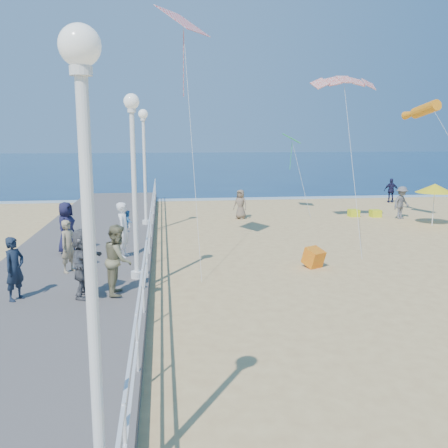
{
  "coord_description": "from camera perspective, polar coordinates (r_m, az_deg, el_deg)",
  "views": [
    {
      "loc": [
        -4.54,
        -14.49,
        4.61
      ],
      "look_at": [
        -2.5,
        2.0,
        1.6
      ],
      "focal_mm": 40.0,
      "sensor_mm": 36.0,
      "label": 1
    }
  ],
  "objects": [
    {
      "name": "kite_diamond_green",
      "position": [
        29.86,
        7.7,
        9.67
      ],
      "size": [
        1.21,
        1.32,
        0.56
      ],
      "primitive_type": "cube",
      "rotation": [
        0.49,
        0.0,
        1.41
      ],
      "color": "#29BF60"
    },
    {
      "name": "kite_windsock",
      "position": [
        27.45,
        22.05,
        12.06
      ],
      "size": [
        1.04,
        2.86,
        1.12
      ],
      "primitive_type": "cylinder",
      "rotation": [
        1.36,
        0.0,
        0.17
      ],
      "color": "orange"
    },
    {
      "name": "railing",
      "position": [
        14.88,
        -8.85,
        -2.9
      ],
      "size": [
        0.05,
        42.0,
        0.55
      ],
      "color": "white",
      "rests_on": "boardwalk"
    },
    {
      "name": "lamp_post_near",
      "position": [
        5.63,
        -15.24,
        0.21
      ],
      "size": [
        0.44,
        0.44,
        5.32
      ],
      "color": "white",
      "rests_on": "boardwalk"
    },
    {
      "name": "ground",
      "position": [
        15.86,
        9.97,
        -6.78
      ],
      "size": [
        160.0,
        160.0,
        0.0
      ],
      "primitive_type": "plane",
      "color": "#E7C179",
      "rests_on": "ground"
    },
    {
      "name": "beach_umbrella",
      "position": [
        27.31,
        22.95,
        3.78
      ],
      "size": [
        1.9,
        1.9,
        2.14
      ],
      "color": "white",
      "rests_on": "ground"
    },
    {
      "name": "beach_walker_a",
      "position": [
        29.04,
        19.63,
        2.32
      ],
      "size": [
        1.33,
        1.1,
        1.79
      ],
      "primitive_type": "imported",
      "rotation": [
        0.0,
        0.0,
        0.45
      ],
      "color": "#5E5E63",
      "rests_on": "ground"
    },
    {
      "name": "beach_walker_c",
      "position": [
        27.38,
        1.89,
        2.28
      ],
      "size": [
        0.94,
        0.88,
        1.61
      ],
      "primitive_type": "imported",
      "rotation": [
        0.0,
        0.0,
        -0.62
      ],
      "color": "#7C6955",
      "rests_on": "ground"
    },
    {
      "name": "boardwalk",
      "position": [
        15.43,
        -17.93,
        -6.85
      ],
      "size": [
        5.0,
        44.0,
        0.4
      ],
      "primitive_type": "cube",
      "color": "slate",
      "rests_on": "ground"
    },
    {
      "name": "spectator_0",
      "position": [
        13.82,
        -22.81,
        -4.73
      ],
      "size": [
        0.63,
        0.72,
        1.65
      ],
      "primitive_type": "imported",
      "rotation": [
        0.0,
        0.0,
        1.08
      ],
      "color": "#172234",
      "rests_on": "boardwalk"
    },
    {
      "name": "beach_walker_b",
      "position": [
        35.75,
        18.57,
        3.65
      ],
      "size": [
        1.02,
        0.59,
        1.64
      ],
      "primitive_type": "imported",
      "rotation": [
        0.0,
        0.0,
        2.94
      ],
      "color": "#1C1C3D",
      "rests_on": "ground"
    },
    {
      "name": "woman_holding_toddler",
      "position": [
        17.49,
        -11.39,
        -0.66
      ],
      "size": [
        0.58,
        0.77,
        1.91
      ],
      "primitive_type": "imported",
      "rotation": [
        0.0,
        0.0,
        1.38
      ],
      "color": "white",
      "rests_on": "boardwalk"
    },
    {
      "name": "lamp_post_mid",
      "position": [
        14.54,
        -10.3,
        6.37
      ],
      "size": [
        0.44,
        0.44,
        5.32
      ],
      "color": "white",
      "rests_on": "boardwalk"
    },
    {
      "name": "spectator_1",
      "position": [
        13.51,
        -12.0,
        -3.98
      ],
      "size": [
        0.71,
        0.91,
        1.87
      ],
      "primitive_type": "imported",
      "rotation": [
        0.0,
        0.0,
        1.58
      ],
      "color": "#827D59",
      "rests_on": "boardwalk"
    },
    {
      "name": "beach_chair_right",
      "position": [
        29.34,
        16.92,
        1.17
      ],
      "size": [
        0.55,
        0.55,
        0.4
      ],
      "primitive_type": "cube",
      "color": "yellow",
      "rests_on": "ground"
    },
    {
      "name": "surf_line",
      "position": [
        35.58,
        0.34,
        2.87
      ],
      "size": [
        160.0,
        1.2,
        0.04
      ],
      "primitive_type": "cube",
      "color": "silver",
      "rests_on": "ground"
    },
    {
      "name": "lamp_post_far",
      "position": [
        23.52,
        -9.1,
        7.83
      ],
      "size": [
        0.44,
        0.44,
        5.32
      ],
      "color": "white",
      "rests_on": "boardwalk"
    },
    {
      "name": "spectator_5",
      "position": [
        13.44,
        -15.79,
        -4.33
      ],
      "size": [
        0.82,
        1.76,
        1.83
      ],
      "primitive_type": "imported",
      "rotation": [
        0.0,
        0.0,
        1.4
      ],
      "color": "#595A5E",
      "rests_on": "boardwalk"
    },
    {
      "name": "ocean",
      "position": [
        79.75,
        -3.8,
        6.94
      ],
      "size": [
        160.0,
        90.0,
        0.05
      ],
      "primitive_type": "cube",
      "color": "navy",
      "rests_on": "ground"
    },
    {
      "name": "kite_parafoil",
      "position": [
        24.85,
        13.61,
        15.77
      ],
      "size": [
        3.09,
        0.94,
        0.65
      ],
      "primitive_type": null,
      "rotation": [
        0.44,
        0.0,
        0.0
      ],
      "color": "red"
    },
    {
      "name": "beach_chair_left",
      "position": [
        29.15,
        14.6,
        1.23
      ],
      "size": [
        0.55,
        0.55,
        0.4
      ],
      "primitive_type": "cube",
      "color": "#DAE818",
      "rests_on": "ground"
    },
    {
      "name": "kite_diamond_redwhite",
      "position": [
        18.74,
        -4.72,
        22.09
      ],
      "size": [
        2.01,
        2.08,
        0.92
      ],
      "primitive_type": "cube",
      "rotation": [
        0.6,
        0.0,
        0.97
      ],
      "color": "red"
    },
    {
      "name": "toddler_held",
      "position": [
        17.57,
        -10.9,
        0.31
      ],
      "size": [
        0.35,
        0.41,
        0.75
      ],
      "primitive_type": "imported",
      "rotation": [
        0.0,
        0.0,
        1.38
      ],
      "color": "#347BC3",
      "rests_on": "boardwalk"
    },
    {
      "name": "spectator_4",
      "position": [
        18.58,
        -17.59,
        -0.41
      ],
      "size": [
        0.81,
        1.03,
        1.85
      ],
      "primitive_type": "imported",
      "rotation": [
        0.0,
        0.0,
        1.29
      ],
      "color": "#1A1938",
      "rests_on": "boardwalk"
    },
    {
      "name": "box_kite",
      "position": [
        17.71,
        10.2,
        -3.98
      ],
      "size": [
        0.82,
        0.88,
        0.74
      ],
      "primitive_type": "cube",
      "rotation": [
        0.31,
        0.0,
        0.49
      ],
      "color": "#E6410D",
      "rests_on": "ground"
    },
    {
      "name": "spectator_6",
      "position": [
        16.03,
        -17.36,
        -2.44
      ],
      "size": [
        0.65,
        0.71,
        1.63
      ],
      "primitive_type": "imported",
      "rotation": [
        0.0,
        0.0,
        0.99
      ],
      "color": "gray",
      "rests_on": "boardwalk"
    }
  ]
}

